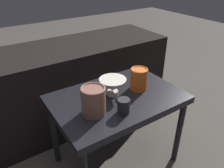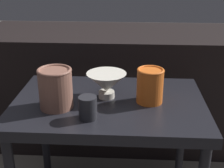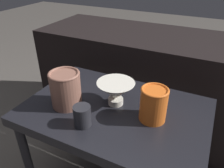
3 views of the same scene
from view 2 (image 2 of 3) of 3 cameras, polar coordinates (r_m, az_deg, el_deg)
table at (r=1.20m, az=-0.57°, el=-5.46°), size 0.72×0.49×0.50m
couch_backdrop at (r=1.78m, az=0.74°, el=-0.37°), size 1.44×0.50×0.63m
bowl at (r=1.18m, az=-1.02°, el=0.18°), size 0.15×0.15×0.10m
vase_textured_left at (r=1.12m, az=-10.30°, el=-0.66°), size 0.12×0.12×0.15m
vase_colorful_right at (r=1.15m, az=6.97°, el=-0.23°), size 0.10×0.10×0.13m
cup at (r=1.04m, az=-4.45°, el=-4.35°), size 0.06×0.06×0.08m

